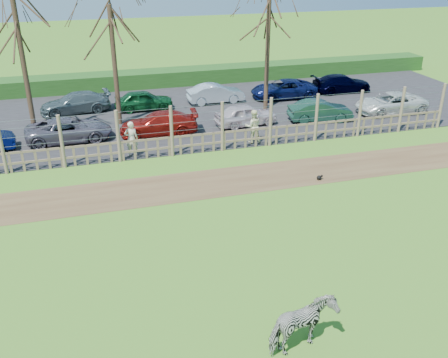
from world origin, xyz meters
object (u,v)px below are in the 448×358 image
object	(u,v)px
visitor_a	(131,139)
crow	(319,178)
visitor_b	(253,126)
car_12	(284,89)
car_2	(69,130)
tree_mid	(112,37)
car_13	(342,83)
tree_right	(269,22)
zebra	(302,326)
car_9	(75,103)
car_11	(215,93)
car_10	(144,100)
car_5	(320,111)
car_4	(246,115)
tree_left	(17,28)
car_3	(159,123)
car_6	(391,103)

from	to	relation	value
visitor_a	crow	bearing A→B (deg)	154.39
visitor_b	car_12	bearing A→B (deg)	-115.17
car_2	car_12	size ratio (longest dim) A/B	1.00
tree_mid	car_12	size ratio (longest dim) A/B	1.58
visitor_b	car_13	world-z (taller)	visitor_b
tree_right	visitor_a	bearing A→B (deg)	-147.97
zebra	car_2	world-z (taller)	zebra
visitor_a	car_9	xyz separation A→B (m)	(-2.49, 7.91, -0.26)
car_2	car_11	world-z (taller)	same
visitor_a	car_10	xyz separation A→B (m)	(1.56, 7.31, -0.26)
car_13	car_11	bearing A→B (deg)	91.03
car_5	visitor_b	bearing A→B (deg)	122.56
tree_right	car_4	xyz separation A→B (m)	(-2.20, -2.74, -4.60)
car_9	car_13	bearing A→B (deg)	82.50
car_10	crow	bearing A→B (deg)	-153.20
tree_left	tree_mid	bearing A→B (deg)	12.53
visitor_b	car_2	size ratio (longest dim) A/B	0.40
crow	car_9	bearing A→B (deg)	127.80
car_3	tree_right	bearing A→B (deg)	117.28
crow	car_6	world-z (taller)	car_6
tree_mid	car_9	xyz separation A→B (m)	(-2.35, 2.86, -4.23)
car_10	car_12	xyz separation A→B (m)	(9.25, 0.09, 0.00)
visitor_a	car_10	distance (m)	7.48
tree_right	car_12	distance (m)	5.33
zebra	car_4	world-z (taller)	zebra
car_4	car_9	xyz separation A→B (m)	(-9.16, 5.10, 0.00)
tree_left	car_13	distance (m)	20.80
car_11	car_12	xyz separation A→B (m)	(4.61, -0.20, 0.00)
car_2	car_11	size ratio (longest dim) A/B	1.19
visitor_b	car_2	bearing A→B (deg)	-9.96
car_6	tree_left	bearing A→B (deg)	-93.67
car_5	car_6	world-z (taller)	same
car_10	car_12	size ratio (longest dim) A/B	0.82
tree_left	car_5	size ratio (longest dim) A/B	2.16
car_9	visitor_a	bearing A→B (deg)	10.63
zebra	car_6	size ratio (longest dim) A/B	0.41
visitor_b	car_11	bearing A→B (deg)	-82.93
car_4	car_12	world-z (taller)	same
visitor_a	car_11	size ratio (longest dim) A/B	0.47
visitor_b	car_4	size ratio (longest dim) A/B	0.49
car_3	crow	bearing A→B (deg)	42.45
car_4	car_6	distance (m)	9.11
tree_right	car_9	bearing A→B (deg)	168.24
car_5	car_6	distance (m)	4.77
car_2	car_12	xyz separation A→B (m)	(13.69, 4.46, 0.00)
car_10	car_11	world-z (taller)	same
zebra	car_13	distance (m)	25.08
car_4	car_13	bearing A→B (deg)	-66.51
crow	car_10	distance (m)	13.60
car_6	car_10	size ratio (longest dim) A/B	1.23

